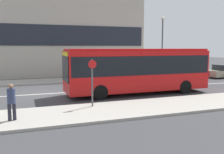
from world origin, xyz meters
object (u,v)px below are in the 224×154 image
object	(u,v)px
street_lamp	(162,40)
pedestrian_near_stop	(11,100)
bus_stop_sign	(92,79)
parked_car_0	(187,74)
city_bus	(138,68)

from	to	relation	value
street_lamp	pedestrian_near_stop	bearing A→B (deg)	-140.49
bus_stop_sign	street_lamp	xyz separation A→B (m)	(10.78, 10.83, 2.44)
pedestrian_near_stop	street_lamp	xyz separation A→B (m)	(14.73, 12.15, 3.02)
pedestrian_near_stop	street_lamp	world-z (taller)	street_lamp
pedestrian_near_stop	parked_car_0	bearing A→B (deg)	-162.12
pedestrian_near_stop	bus_stop_sign	size ratio (longest dim) A/B	0.63
city_bus	parked_car_0	distance (m)	9.96
parked_car_0	street_lamp	world-z (taller)	street_lamp
city_bus	street_lamp	xyz separation A→B (m)	(6.58, 7.64, 2.22)
city_bus	street_lamp	bearing A→B (deg)	50.96
parked_car_0	street_lamp	size ratio (longest dim) A/B	0.65
city_bus	pedestrian_near_stop	bearing A→B (deg)	-149.33
pedestrian_near_stop	city_bus	bearing A→B (deg)	-164.32
parked_car_0	pedestrian_near_stop	size ratio (longest dim) A/B	2.60
parked_car_0	street_lamp	bearing A→B (deg)	127.16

